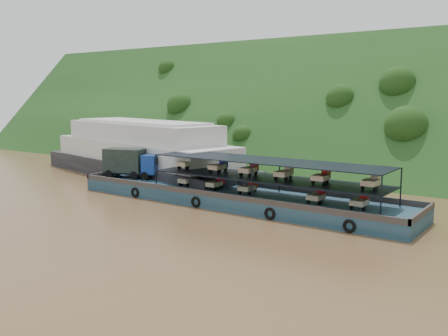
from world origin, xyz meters
The scene contains 4 objects.
ground centered at (0.00, 0.00, 0.00)m, with size 160.00×160.00×0.00m, color brown.
hillside centered at (0.00, 36.00, 0.00)m, with size 140.00×28.00×28.00m, color #163714.
cargo_barge centered at (-1.00, 1.86, 1.11)m, with size 35.00×7.18×4.54m.
passenger_ferry centered at (-19.23, 8.68, 3.13)m, with size 36.80×16.12×7.23m.
Camera 1 is at (26.80, -37.29, 10.41)m, focal length 40.00 mm.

